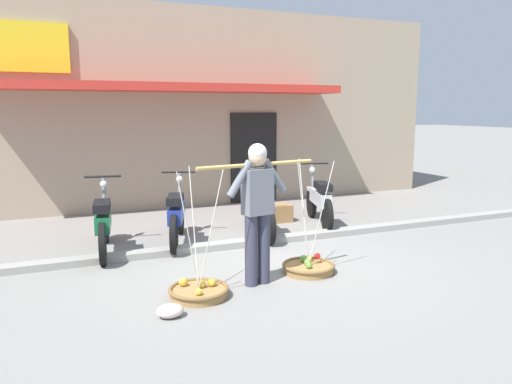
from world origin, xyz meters
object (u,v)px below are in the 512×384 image
Objects in this scene: plastic_litter_bag at (170,311)px; fruit_vendor at (257,205)px; fruit_basket_right_side at (308,267)px; wooden_crate at (279,213)px; motorcycle_third_in_row at (261,208)px; motorcycle_end_of_row at (319,200)px; motorcycle_nearest_shop at (104,223)px; motorcycle_second_in_row at (177,215)px; fruit_basket_left_side at (199,291)px.

fruit_vendor is at bearing 24.60° from plastic_litter_bag.
fruit_vendor reaches higher than fruit_basket_right_side.
fruit_vendor is 1.60m from plastic_litter_bag.
wooden_crate is (2.89, 3.49, 0.09)m from plastic_litter_bag.
plastic_litter_bag is at bearing -160.82° from fruit_basket_right_side.
fruit_vendor reaches higher than wooden_crate.
motorcycle_third_in_row reaches higher than plastic_litter_bag.
fruit_vendor reaches higher than motorcycle_end_of_row.
fruit_vendor is 2.63m from motorcycle_nearest_shop.
motorcycle_second_in_row reaches higher than plastic_litter_bag.
motorcycle_end_of_row is (2.25, 2.41, -0.52)m from fruit_vendor.
motorcycle_end_of_row is (1.27, 0.27, 0.00)m from motorcycle_third_in_row.
fruit_basket_right_side is at bearing 10.09° from fruit_vendor.
fruit_basket_right_side is 0.81× the size of motorcycle_third_in_row.
fruit_basket_left_side is 3.30× the size of wooden_crate.
motorcycle_nearest_shop is at bearing 97.53° from plastic_litter_bag.
motorcycle_nearest_shop is at bearing -175.11° from motorcycle_second_in_row.
fruit_vendor is 1.20m from fruit_basket_left_side.
fruit_basket_left_side is at bearing -170.09° from fruit_basket_right_side.
motorcycle_second_in_row is at bearing 120.97° from fruit_basket_right_side.
motorcycle_third_in_row is (1.76, 2.27, 0.38)m from fruit_basket_left_side.
motorcycle_end_of_row is 0.82m from wooden_crate.
motorcycle_nearest_shop is 1.04× the size of motorcycle_second_in_row.
fruit_basket_right_side is 0.80× the size of motorcycle_nearest_shop.
fruit_basket_right_side reaches higher than plastic_litter_bag.
motorcycle_second_in_row is 2.84m from plastic_litter_bag.
wooden_crate is (2.13, 0.78, -0.29)m from motorcycle_second_in_row.
motorcycle_end_of_row is at bearing 12.21° from motorcycle_third_in_row.
fruit_basket_left_side is at bearing -98.40° from motorcycle_second_in_row.
fruit_vendor reaches higher than fruit_basket_left_side.
fruit_basket_left_side is at bearing -128.79° from wooden_crate.
motorcycle_nearest_shop is at bearing 126.83° from fruit_vendor.
wooden_crate is (0.71, 0.80, -0.29)m from motorcycle_third_in_row.
fruit_basket_right_side is 3.30× the size of wooden_crate.
motorcycle_third_in_row is at bearing -131.33° from wooden_crate.
fruit_basket_left_side and fruit_basket_right_side have the same top height.
fruit_vendor is at bearing -78.58° from motorcycle_second_in_row.
fruit_vendor is at bearing 9.73° from fruit_basket_left_side.
plastic_litter_bag is at bearing -82.47° from motorcycle_nearest_shop.
plastic_litter_bag is at bearing -129.18° from motorcycle_third_in_row.
motorcycle_third_in_row is 1.30m from motorcycle_end_of_row.
fruit_basket_right_side is at bearing -123.05° from motorcycle_end_of_row.
motorcycle_third_in_row is at bearing 52.15° from fruit_basket_left_side.
motorcycle_end_of_row is (3.80, 0.34, 0.00)m from motorcycle_nearest_shop.
motorcycle_second_in_row and motorcycle_end_of_row have the same top height.
motorcycle_second_in_row is (-0.44, 2.16, -0.52)m from fruit_vendor.
wooden_crate is (2.47, 3.07, 0.09)m from fruit_basket_left_side.
motorcycle_end_of_row reaches higher than wooden_crate.
motorcycle_nearest_shop and motorcycle_third_in_row have the same top height.
plastic_litter_bag is (-1.20, -0.55, -0.91)m from fruit_vendor.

